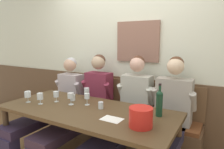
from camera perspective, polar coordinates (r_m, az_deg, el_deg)
room_wall_back at (r=3.07m, az=3.82°, el=7.42°), size 6.80×0.12×2.80m
wood_wainscot_panel at (r=3.19m, az=3.16°, el=-9.31°), size 6.80×0.03×0.97m
wall_bench at (r=3.09m, az=1.32°, el=-13.97°), size 2.35×0.42×0.94m
dining_table at (r=2.37m, az=-7.28°, el=-11.42°), size 2.05×0.90×0.75m
person_left_seat at (r=3.17m, az=-15.96°, el=-7.41°), size 0.49×1.34×1.25m
person_center_left_seat at (r=2.82m, az=-7.80°, el=-8.61°), size 0.48×1.34×1.32m
person_center_right_seat at (r=2.51m, az=3.73°, el=-10.93°), size 0.50×1.35×1.32m
person_right_seat at (r=2.34m, az=14.85°, el=-12.95°), size 0.53×1.34×1.33m
ice_bucket at (r=1.86m, az=8.16°, el=-11.89°), size 0.22×0.22×0.18m
wine_bottle_green_tall at (r=2.13m, az=13.26°, el=-7.67°), size 0.07×0.07×0.34m
wine_glass_left_end at (r=2.75m, az=-7.20°, el=-4.78°), size 0.07×0.07×0.14m
wine_glass_mid_left at (r=2.66m, az=-15.55°, el=-5.55°), size 0.07×0.07×0.13m
wine_glass_near_bucket at (r=2.75m, az=-22.77°, el=-5.33°), size 0.08×0.08×0.14m
wine_glass_center_rear at (r=2.45m, az=-7.10°, el=-6.28°), size 0.06×0.06×0.14m
wine_glass_mid_right at (r=2.50m, az=-11.61°, el=-5.97°), size 0.08×0.08×0.15m
wine_glass_center_front at (r=2.62m, az=-19.71°, el=-5.99°), size 0.07×0.07×0.14m
water_tumbler_right at (r=2.68m, az=-11.08°, el=-6.40°), size 0.07×0.07×0.08m
water_tumbler_left at (r=2.33m, az=-3.19°, el=-8.69°), size 0.06×0.06×0.08m
tasting_sheet_left_guest at (r=2.04m, az=-0.06°, el=-12.55°), size 0.21×0.15×0.00m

